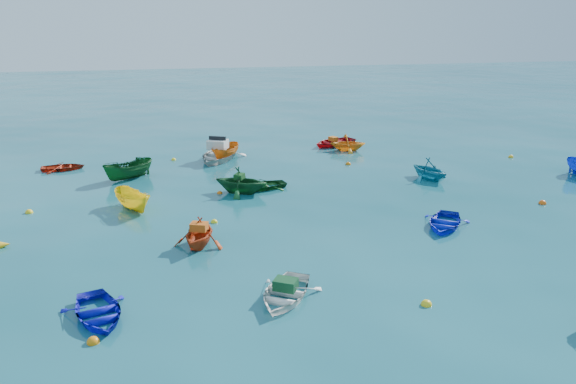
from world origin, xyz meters
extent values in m
plane|color=#0A454F|center=(0.00, 0.00, 0.00)|extent=(160.00, 160.00, 0.00)
imported|color=#0E11B5|center=(-8.38, -5.28, 0.00)|extent=(2.80, 3.35, 0.60)
imported|color=white|center=(-2.39, -5.32, 0.00)|extent=(3.33, 3.61, 0.61)
imported|color=#0F1EC1|center=(6.03, -0.30, 0.00)|extent=(3.39, 3.58, 0.60)
imported|color=#C03812|center=(-4.87, -0.11, 0.00)|extent=(2.86, 3.05, 1.29)
imported|color=yellow|center=(-7.71, 5.07, 0.00)|extent=(2.32, 3.08, 1.13)
imported|color=#0F4418|center=(-0.96, 7.18, 0.00)|extent=(2.95, 2.34, 0.55)
imported|color=teal|center=(8.80, 6.95, 0.00)|extent=(2.94, 3.15, 1.33)
imported|color=#9E210D|center=(-12.26, 13.62, 0.00)|extent=(2.64, 1.96, 0.53)
imported|color=#BC5E11|center=(-2.20, 13.96, 0.00)|extent=(2.59, 3.13, 1.16)
imported|color=#114A20|center=(-2.19, 6.66, 0.00)|extent=(3.70, 3.54, 1.51)
imported|color=#A60D14|center=(5.96, 16.44, 0.00)|extent=(4.16, 3.67, 0.72)
imported|color=orange|center=(6.41, 14.73, 0.00)|extent=(2.84, 2.59, 1.28)
imported|color=#11491E|center=(-8.19, 10.68, 0.00)|extent=(3.29, 2.78, 1.23)
imported|color=silver|center=(-2.70, 14.05, 0.00)|extent=(4.59, 5.13, 1.48)
cube|color=#114523|center=(-2.34, -5.23, 0.49)|extent=(0.94, 0.88, 0.36)
cube|color=#CF5615|center=(-4.85, -0.06, 0.81)|extent=(0.81, 0.71, 0.32)
cube|color=#104016|center=(-2.28, 6.70, 0.90)|extent=(0.67, 0.73, 0.28)
cube|color=#CF6515|center=(5.87, 16.40, 0.51)|extent=(0.68, 0.75, 0.30)
sphere|color=orange|center=(-8.39, -6.71, 0.00)|extent=(0.38, 0.38, 0.38)
sphere|color=yellow|center=(2.08, -6.74, 0.00)|extent=(0.37, 0.37, 0.37)
sphere|color=#E9530C|center=(12.39, 1.56, 0.00)|extent=(0.38, 0.38, 0.38)
sphere|color=yellow|center=(-12.62, 5.66, 0.00)|extent=(0.37, 0.37, 0.37)
sphere|color=#E7600C|center=(-3.35, 6.76, 0.00)|extent=(0.29, 0.29, 0.29)
sphere|color=yellow|center=(-4.04, 2.44, 0.00)|extent=(0.32, 0.32, 0.32)
sphere|color=#D4670B|center=(5.26, 11.05, 0.00)|extent=(0.34, 0.34, 0.34)
sphere|color=yellow|center=(-5.57, 14.59, 0.00)|extent=(0.30, 0.30, 0.30)
sphere|color=#E15A0C|center=(7.70, 19.11, 0.00)|extent=(0.33, 0.33, 0.33)
sphere|color=gold|center=(16.46, 10.50, 0.00)|extent=(0.33, 0.33, 0.33)
camera|label=1|loc=(-5.90, -21.82, 9.12)|focal=35.00mm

